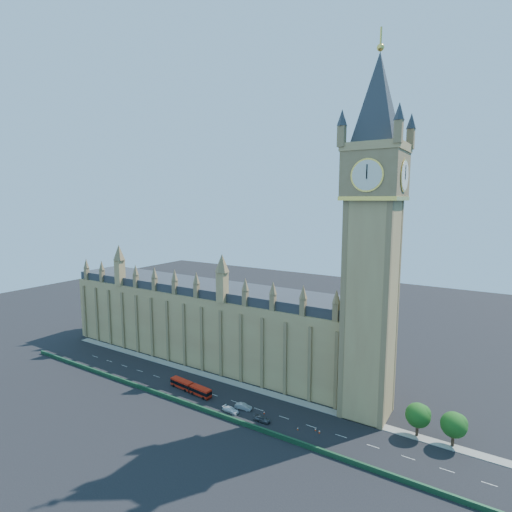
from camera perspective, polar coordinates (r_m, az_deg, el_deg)
The scene contains 15 objects.
ground at distance 125.63m, azimuth -4.56°, elevation -19.59°, with size 400.00×400.00×0.00m, color black.
palace_westminster at distance 150.80m, azimuth -7.31°, elevation -9.15°, with size 120.00×20.00×28.00m.
elizabeth_tower at distance 107.16m, azimuth 16.47°, elevation 5.76°, with size 20.59×20.59×105.00m.
bridge_parapet at distance 119.12m, azimuth -7.33°, elevation -20.95°, with size 160.00×0.60×1.20m, color #1E4C2D.
kerb_north at distance 132.51m, azimuth -1.99°, elevation -18.00°, with size 160.00×3.00×0.16m, color gray.
tree_east_near at distance 113.16m, azimuth 22.26°, elevation -20.26°, with size 6.00×6.00×8.50m.
tree_east_far at distance 112.41m, azimuth 26.55°, elevation -20.72°, with size 6.00×6.00×8.50m.
red_bus at distance 129.78m, azimuth -9.34°, elevation -18.03°, with size 16.07×3.92×2.70m.
car_grey at distance 113.93m, azimuth 0.86°, elevation -22.22°, with size 1.84×4.58×1.56m, color #45484D.
car_silver at distance 119.42m, azimuth -1.82°, elevation -20.69°, with size 1.69×4.86×1.60m, color #929699.
car_white at distance 118.22m, azimuth -3.64°, elevation -21.08°, with size 1.99×4.88×1.42m, color white.
cone_a at distance 110.76m, azimuth 9.04°, elevation -23.54°, with size 0.49×0.49×0.71m.
cone_b at distance 117.51m, azimuth 1.17°, elevation -21.46°, with size 0.49×0.49×0.67m.
cone_c at distance 111.56m, azimuth 8.50°, elevation -23.30°, with size 0.50×0.50×0.64m.
cone_d at distance 111.28m, azimuth 5.98°, elevation -23.33°, with size 0.44×0.44×0.67m.
Camera 1 is at (66.84, -89.15, 58.02)m, focal length 28.00 mm.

